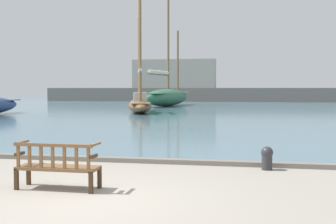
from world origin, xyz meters
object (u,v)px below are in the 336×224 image
(park_bench, at_px, (57,165))
(sailboat_mid_starboard, at_px, (167,96))
(sailboat_nearest_port, at_px, (140,102))
(mooring_bollard, at_px, (267,157))

(park_bench, xyz_separation_m, sailboat_mid_starboard, (-4.80, 36.91, 0.68))
(sailboat_mid_starboard, height_order, sailboat_nearest_port, sailboat_mid_starboard)
(park_bench, bearing_deg, sailboat_nearest_port, 100.73)
(park_bench, relative_size, sailboat_mid_starboard, 0.13)
(park_bench, xyz_separation_m, sailboat_nearest_port, (-4.63, 24.41, 0.46))
(sailboat_nearest_port, distance_m, mooring_bollard, 23.34)
(park_bench, distance_m, mooring_bollard, 4.96)
(sailboat_nearest_port, bearing_deg, sailboat_mid_starboard, 90.78)
(sailboat_mid_starboard, relative_size, mooring_bollard, 22.03)
(park_bench, relative_size, mooring_bollard, 2.83)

